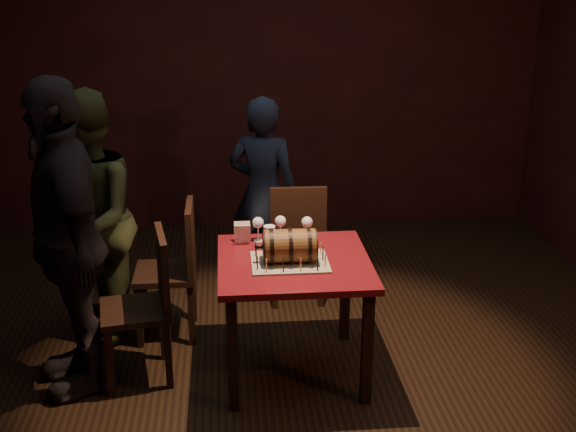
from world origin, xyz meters
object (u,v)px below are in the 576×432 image
at_px(barrel_cake, 290,246).
at_px(person_left_rear, 86,221).
at_px(chair_left_front, 148,298).
at_px(wine_glass_left, 258,224).
at_px(pint_of_ale, 269,238).
at_px(wine_glass_right, 307,223).
at_px(person_back, 263,194).
at_px(chair_left_rear, 177,263).
at_px(pub_table, 294,277).
at_px(wine_glass_mid, 280,222).
at_px(person_left_front, 66,239).
at_px(chair_back, 297,237).

bearing_deg(barrel_cake, person_left_rear, 155.58).
height_order(barrel_cake, chair_left_front, barrel_cake).
distance_m(wine_glass_left, pint_of_ale, 0.16).
relative_size(wine_glass_right, person_back, 0.11).
relative_size(wine_glass_left, chair_left_rear, 0.17).
bearing_deg(chair_left_rear, person_back, 50.35).
relative_size(pub_table, wine_glass_mid, 5.59).
height_order(wine_glass_left, person_back, person_back).
height_order(wine_glass_mid, chair_left_rear, chair_left_rear).
height_order(chair_left_rear, chair_left_front, same).
relative_size(pub_table, wine_glass_right, 5.59).
bearing_deg(wine_glass_mid, pub_table, -80.70).
distance_m(person_back, person_left_rear, 1.42).
distance_m(barrel_cake, chair_left_front, 0.91).
xyz_separation_m(chair_left_front, person_left_front, (-0.43, -0.03, 0.41)).
bearing_deg(pub_table, wine_glass_left, 121.60).
distance_m(wine_glass_mid, chair_left_front, 0.94).
relative_size(wine_glass_left, chair_back, 0.17).
xyz_separation_m(barrel_cake, person_left_rear, (-1.26, 0.57, -0.02)).
xyz_separation_m(wine_glass_mid, person_back, (-0.05, 0.97, -0.12)).
relative_size(barrel_cake, person_back, 0.24).
distance_m(barrel_cake, chair_left_rear, 0.98).
xyz_separation_m(barrel_cake, chair_left_front, (-0.85, 0.07, -0.34)).
bearing_deg(chair_back, wine_glass_mid, -105.22).
bearing_deg(person_left_rear, wine_glass_right, 72.92).
relative_size(wine_glass_left, person_left_rear, 0.10).
bearing_deg(wine_glass_left, person_left_front, -163.68).
distance_m(barrel_cake, wine_glass_mid, 0.38).
bearing_deg(barrel_cake, wine_glass_left, 114.61).
bearing_deg(wine_glass_mid, person_left_front, -164.89).
height_order(wine_glass_right, person_left_rear, person_left_rear).
bearing_deg(chair_left_front, wine_glass_mid, 20.34).
relative_size(chair_left_rear, person_left_rear, 0.55).
bearing_deg(person_left_front, barrel_cake, 67.66).
bearing_deg(pint_of_ale, chair_back, 72.13).
relative_size(pint_of_ale, chair_left_front, 0.16).
bearing_deg(wine_glass_right, wine_glass_left, 176.49).
distance_m(pint_of_ale, chair_left_rear, 0.76).
xyz_separation_m(wine_glass_right, chair_back, (0.00, 0.65, -0.35)).
bearing_deg(person_left_front, chair_back, 103.52).
xyz_separation_m(pub_table, person_left_rear, (-1.29, 0.53, 0.20)).
bearing_deg(wine_glass_left, wine_glass_right, -3.51).
relative_size(chair_back, person_back, 0.62).
height_order(pub_table, wine_glass_mid, wine_glass_mid).
bearing_deg(wine_glass_left, chair_left_rear, 156.72).
bearing_deg(wine_glass_left, pub_table, -58.40).
distance_m(chair_left_rear, person_back, 1.00).
bearing_deg(wine_glass_mid, chair_back, 74.78).
bearing_deg(wine_glass_mid, chair_left_front, -159.66).
bearing_deg(wine_glass_right, pub_table, -110.33).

